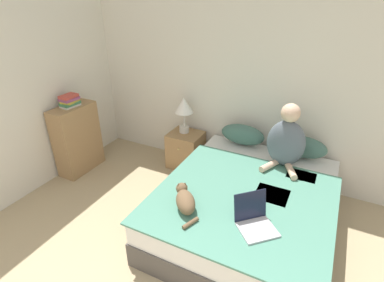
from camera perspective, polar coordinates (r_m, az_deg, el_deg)
wall_back at (r=3.78m, az=14.60°, el=10.42°), size 5.93×0.05×2.55m
bed at (r=3.28m, az=10.39°, el=-12.29°), size 1.67×2.02×0.51m
pillow_near at (r=3.87m, az=9.61°, el=1.22°), size 0.56×0.22×0.26m
pillow_far at (r=3.76m, az=20.23°, el=-1.05°), size 0.56×0.22×0.26m
person_sitting at (r=3.44m, az=17.49°, el=0.07°), size 0.42×0.41×0.74m
cat_tabby at (r=2.77m, az=-1.34°, el=-11.20°), size 0.34×0.43×0.18m
laptop_open at (r=2.66m, az=11.87°, el=-14.66°), size 0.43×0.43×0.27m
nightstand at (r=4.26m, az=-1.21°, el=-1.68°), size 0.45×0.42×0.51m
table_lamp at (r=4.05m, az=-1.55°, el=6.35°), size 0.25×0.25×0.50m
bookshelf at (r=4.37m, az=-21.00°, el=0.38°), size 0.28×0.62×0.94m
book_stack_top at (r=4.17m, az=-22.29°, el=7.11°), size 0.19×0.25×0.16m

